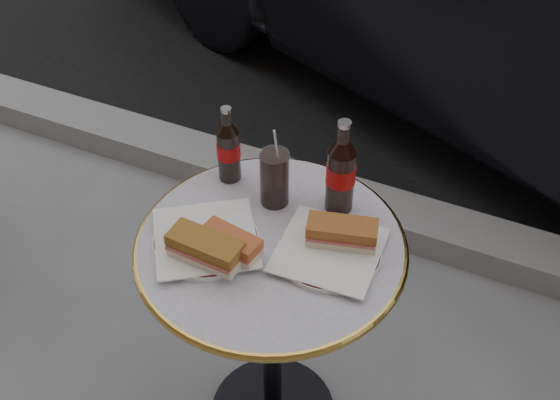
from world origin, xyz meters
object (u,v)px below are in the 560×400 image
at_px(cola_bottle_left, 228,144).
at_px(plate_left, 206,240).
at_px(cola_glass, 274,178).
at_px(bistro_table, 272,340).
at_px(plate_right, 329,252).
at_px(cola_bottle_right, 341,166).

bearing_deg(cola_bottle_left, plate_left, -75.93).
bearing_deg(plate_left, cola_glass, 66.76).
height_order(bistro_table, cola_bottle_left, cola_bottle_left).
bearing_deg(plate_right, plate_left, -162.85).
distance_m(bistro_table, plate_right, 0.40).
distance_m(plate_right, cola_bottle_right, 0.20).
bearing_deg(bistro_table, cola_glass, 111.46).
relative_size(plate_right, cola_glass, 1.60).
height_order(cola_bottle_left, cola_bottle_right, cola_bottle_right).
height_order(plate_right, cola_bottle_right, cola_bottle_right).
xyz_separation_m(plate_right, cola_bottle_left, (-0.32, 0.14, 0.10)).
height_order(plate_left, cola_glass, cola_glass).
bearing_deg(plate_left, cola_bottle_right, 45.90).
relative_size(cola_bottle_right, cola_glass, 1.71).
xyz_separation_m(cola_bottle_left, cola_bottle_right, (0.28, 0.01, 0.02)).
bearing_deg(bistro_table, cola_bottle_left, 139.27).
bearing_deg(cola_bottle_right, plate_right, -76.47).
xyz_separation_m(cola_bottle_left, cola_glass, (0.14, -0.03, -0.03)).
distance_m(bistro_table, cola_bottle_left, 0.53).
xyz_separation_m(plate_right, cola_bottle_right, (-0.04, 0.15, 0.12)).
bearing_deg(plate_left, plate_right, 17.15).
height_order(plate_right, cola_glass, cola_glass).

